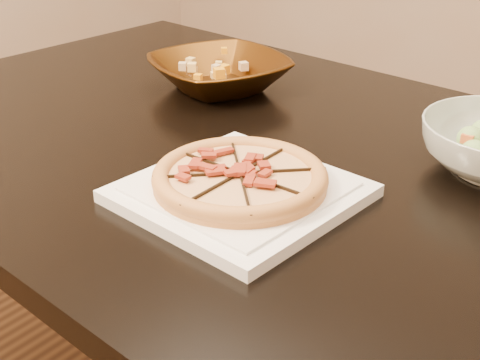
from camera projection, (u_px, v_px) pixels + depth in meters
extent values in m
cube|color=black|center=(245.00, 151.00, 1.14)|extent=(1.54, 1.05, 0.04)
cylinder|color=black|center=(150.00, 166.00, 1.95)|extent=(0.07, 0.07, 0.71)
cube|color=white|center=(240.00, 193.00, 0.93)|extent=(0.31, 0.31, 0.02)
cube|color=white|center=(240.00, 186.00, 0.93)|extent=(0.26, 0.26, 0.00)
cylinder|color=#B97241|center=(240.00, 181.00, 0.93)|extent=(0.24, 0.24, 0.01)
torus|color=#B97241|center=(240.00, 176.00, 0.92)|extent=(0.24, 0.24, 0.02)
cylinder|color=beige|center=(240.00, 177.00, 0.92)|extent=(0.20, 0.20, 0.01)
cube|color=black|center=(240.00, 174.00, 0.92)|extent=(0.00, 0.24, 0.01)
cube|color=black|center=(240.00, 174.00, 0.92)|extent=(0.17, 0.17, 0.01)
cube|color=black|center=(240.00, 174.00, 0.92)|extent=(0.24, 0.00, 0.01)
cube|color=black|center=(240.00, 174.00, 0.92)|extent=(0.17, 0.17, 0.01)
cube|color=#A24727|center=(250.00, 175.00, 0.91)|extent=(0.02, 0.01, 0.00)
cube|color=#A24727|center=(267.00, 177.00, 0.90)|extent=(0.03, 0.02, 0.00)
cube|color=#A24727|center=(285.00, 175.00, 0.91)|extent=(0.03, 0.02, 0.00)
cube|color=#A24727|center=(257.00, 171.00, 0.92)|extent=(0.03, 0.03, 0.00)
cube|color=#A24727|center=(271.00, 166.00, 0.93)|extent=(0.02, 0.03, 0.00)
cube|color=#A24727|center=(279.00, 159.00, 0.96)|extent=(0.02, 0.03, 0.00)
cube|color=#A24727|center=(254.00, 164.00, 0.94)|extent=(0.01, 0.02, 0.00)
cube|color=#A24727|center=(255.00, 157.00, 0.96)|extent=(0.02, 0.03, 0.00)
cube|color=#A24727|center=(248.00, 149.00, 0.99)|extent=(0.02, 0.03, 0.00)
cube|color=#A24727|center=(237.00, 160.00, 0.95)|extent=(0.03, 0.03, 0.00)
cube|color=#A24727|center=(225.00, 155.00, 0.97)|extent=(0.03, 0.02, 0.00)
cube|color=#A24727|center=(231.00, 166.00, 0.93)|extent=(0.03, 0.02, 0.00)
cube|color=#A24727|center=(215.00, 163.00, 0.94)|extent=(0.02, 0.01, 0.00)
cube|color=#A24727|center=(197.00, 163.00, 0.94)|extent=(0.03, 0.02, 0.00)
cube|color=#A24727|center=(220.00, 170.00, 0.92)|extent=(0.03, 0.02, 0.00)
cube|color=#A24727|center=(203.00, 173.00, 0.91)|extent=(0.03, 0.03, 0.00)
cube|color=#A24727|center=(189.00, 180.00, 0.89)|extent=(0.02, 0.03, 0.00)
cube|color=#A24727|center=(219.00, 178.00, 0.90)|extent=(0.02, 0.03, 0.00)
cube|color=#A24727|center=(213.00, 187.00, 0.88)|extent=(0.01, 0.02, 0.00)
cube|color=#A24727|center=(234.00, 177.00, 0.90)|extent=(0.02, 0.03, 0.00)
cube|color=#A24727|center=(235.00, 185.00, 0.88)|extent=(0.02, 0.03, 0.00)
cube|color=#A24727|center=(246.00, 193.00, 0.86)|extent=(0.03, 0.03, 0.00)
cube|color=#A24727|center=(247.00, 180.00, 0.90)|extent=(0.03, 0.02, 0.00)
cube|color=#A24727|center=(262.00, 185.00, 0.88)|extent=(0.03, 0.02, 0.00)
imported|color=#4E2C0D|center=(219.00, 73.00, 1.35)|extent=(0.34, 0.34, 0.06)
cube|color=tan|center=(219.00, 51.00, 1.33)|extent=(0.03, 0.03, 0.03)
cube|color=orange|center=(228.00, 51.00, 1.32)|extent=(0.03, 0.03, 0.03)
cube|color=#E9BE64|center=(237.00, 50.00, 1.33)|extent=(0.03, 0.03, 0.03)
cube|color=tan|center=(241.00, 47.00, 1.35)|extent=(0.03, 0.03, 0.03)
cube|color=orange|center=(222.00, 50.00, 1.33)|extent=(0.03, 0.03, 0.03)
cube|color=#E9BE64|center=(222.00, 47.00, 1.35)|extent=(0.03, 0.03, 0.03)
cube|color=tan|center=(214.00, 45.00, 1.36)|extent=(0.03, 0.03, 0.03)
cube|color=orange|center=(219.00, 51.00, 1.33)|extent=(0.03, 0.03, 0.03)
cube|color=#E9BE64|center=(211.00, 50.00, 1.33)|extent=(0.03, 0.03, 0.03)
cube|color=tan|center=(200.00, 51.00, 1.33)|extent=(0.03, 0.03, 0.03)
cube|color=orange|center=(193.00, 54.00, 1.31)|extent=(0.03, 0.03, 0.03)
cube|color=#E9BE64|center=(215.00, 52.00, 1.32)|extent=(0.03, 0.03, 0.03)
cube|color=tan|center=(214.00, 55.00, 1.30)|extent=(0.03, 0.03, 0.03)
cube|color=orange|center=(220.00, 58.00, 1.28)|extent=(0.03, 0.03, 0.03)
cube|color=#E9BE64|center=(220.00, 51.00, 1.32)|extent=(0.03, 0.03, 0.03)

